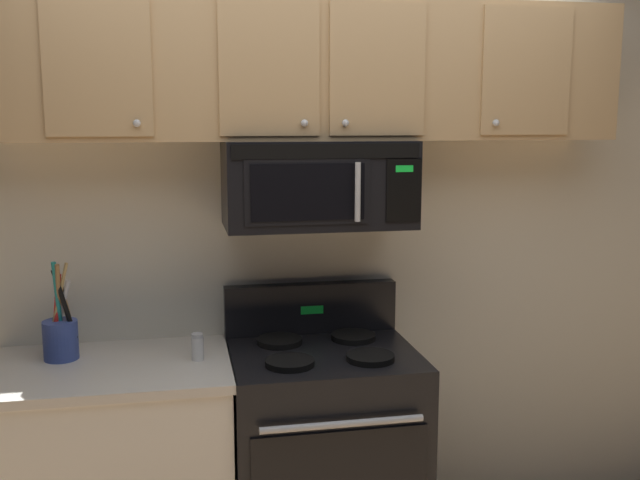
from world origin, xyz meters
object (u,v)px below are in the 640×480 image
at_px(stove_range, 323,451).
at_px(utensil_crock_blue, 61,333).
at_px(over_range_microwave, 318,184).
at_px(salt_shaker, 198,347).

height_order(stove_range, utensil_crock_blue, utensil_crock_blue).
distance_m(stove_range, utensil_crock_blue, 1.17).
bearing_deg(stove_range, over_range_microwave, 90.14).
relative_size(over_range_microwave, utensil_crock_blue, 1.93).
bearing_deg(salt_shaker, utensil_crock_blue, 167.47).
distance_m(stove_range, salt_shaker, 0.70).
xyz_separation_m(utensil_crock_blue, salt_shaker, (0.53, -0.12, -0.05)).
relative_size(stove_range, salt_shaker, 10.46).
bearing_deg(stove_range, salt_shaker, -179.20).
bearing_deg(stove_range, utensil_crock_blue, 173.91).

